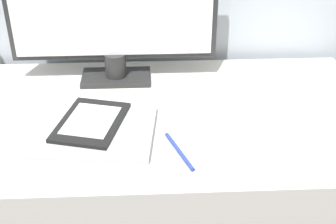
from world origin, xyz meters
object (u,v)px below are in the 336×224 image
monitor (112,7)px  pen (179,151)px  laptop (79,130)px  ereader (91,122)px  keyboard (257,132)px

monitor → pen: (0.15, -0.36, -0.20)m
pen → laptop: bearing=159.2°
monitor → pen: size_ratio=4.05×
ereader → pen: ereader is taller
laptop → monitor: bearing=75.1°
monitor → ereader: monitor is taller
ereader → pen: 0.22m
monitor → ereader: size_ratio=2.53×
ereader → laptop: bearing=-159.9°
laptop → ereader: ereader is taller
laptop → ereader: 0.03m
keyboard → pen: 0.19m
keyboard → pen: (-0.18, -0.06, -0.00)m
monitor → keyboard: 0.49m
keyboard → laptop: bearing=176.5°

